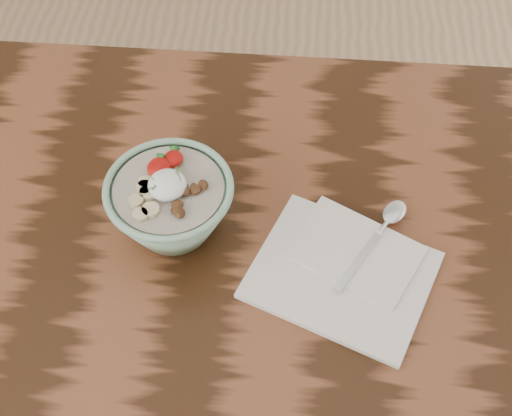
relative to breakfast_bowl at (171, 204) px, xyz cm
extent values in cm
cube|color=black|center=(4.70, -7.22, -7.94)|extent=(160.00, 90.00, 4.00)
cylinder|color=#86B496|center=(0.01, -0.01, -5.39)|extent=(7.69, 7.69, 1.10)
torus|color=#86B496|center=(0.01, -0.01, 3.58)|extent=(17.49, 17.49, 1.01)
cylinder|color=#B8AB98|center=(0.01, -0.01, 3.03)|extent=(14.83, 14.83, 0.92)
ellipsoid|color=white|center=(0.01, -0.22, 4.48)|extent=(5.14, 5.14, 2.83)
ellipsoid|color=#A10B07|center=(0.10, 4.56, 4.22)|extent=(2.65, 2.92, 1.46)
cone|color=#286623|center=(0.10, 5.76, 4.52)|extent=(1.40, 1.03, 1.52)
ellipsoid|color=#A10B07|center=(-1.54, 2.64, 4.38)|extent=(3.26, 3.59, 1.79)
cone|color=#286623|center=(-1.54, 4.11, 4.68)|extent=(1.40, 1.03, 1.52)
cylinder|color=#CEBC88|center=(-2.42, -1.30, 3.89)|extent=(2.34, 2.34, 0.70)
cylinder|color=#CEBC88|center=(-1.63, -4.01, 3.89)|extent=(2.34, 2.34, 0.70)
cylinder|color=#CEBC88|center=(-2.82, -4.87, 3.89)|extent=(2.03, 2.03, 0.70)
cylinder|color=#CEBC88|center=(-3.00, -0.52, 3.89)|extent=(2.37, 2.37, 0.70)
cylinder|color=#CEBC88|center=(-3.19, 0.40, 3.89)|extent=(1.86, 1.86, 0.70)
cylinder|color=#CEBC88|center=(-3.77, -2.65, 3.89)|extent=(2.00, 2.00, 0.70)
ellipsoid|color=#59301A|center=(3.36, 0.17, 3.92)|extent=(0.91, 1.26, 0.67)
ellipsoid|color=#59301A|center=(1.70, -3.03, 4.05)|extent=(2.15, 2.12, 0.95)
ellipsoid|color=#59301A|center=(1.50, -3.82, 3.90)|extent=(1.42, 1.51, 0.63)
ellipsoid|color=#59301A|center=(2.14, 0.10, 3.97)|extent=(1.31, 1.52, 0.73)
ellipsoid|color=#59301A|center=(3.76, -0.34, 4.05)|extent=(2.01, 2.08, 1.01)
ellipsoid|color=#59301A|center=(2.41, -0.79, 4.05)|extent=(2.10, 2.07, 1.20)
ellipsoid|color=#59301A|center=(4.65, 0.48, 4.06)|extent=(1.85, 2.03, 1.08)
ellipsoid|color=#59301A|center=(2.16, -4.26, 4.07)|extent=(2.19, 2.21, 1.02)
cylinder|color=#51923D|center=(1.06, 1.37, 5.49)|extent=(0.34, 1.48, 0.23)
cylinder|color=#51923D|center=(0.98, 0.35, 5.49)|extent=(0.70, 0.93, 0.21)
cylinder|color=#51923D|center=(0.08, 0.01, 5.49)|extent=(1.16, 0.29, 0.22)
cylinder|color=#51923D|center=(1.59, 0.47, 5.49)|extent=(0.75, 1.38, 0.23)
cylinder|color=#51923D|center=(-0.31, -0.23, 5.49)|extent=(1.24, 1.00, 0.23)
cylinder|color=#51923D|center=(-1.42, -1.40, 5.49)|extent=(0.50, 1.25, 0.22)
cylinder|color=#51923D|center=(1.53, 1.61, 5.49)|extent=(0.95, 0.99, 0.22)
cylinder|color=#51923D|center=(-1.91, -0.03, 5.49)|extent=(0.86, 0.79, 0.21)
cylinder|color=#51923D|center=(1.32, 0.51, 5.49)|extent=(0.23, 1.10, 0.22)
cylinder|color=#51923D|center=(1.00, 0.34, 5.49)|extent=(0.99, 0.73, 0.22)
cylinder|color=#51923D|center=(-1.48, -1.55, 5.49)|extent=(1.36, 0.82, 0.23)
cylinder|color=#51923D|center=(-0.68, 0.72, 5.49)|extent=(1.14, 0.63, 0.22)
cube|color=white|center=(23.81, -6.15, -5.50)|extent=(28.53, 26.05, 0.89)
cube|color=white|center=(25.59, -2.58, -4.78)|extent=(20.42, 18.19, 0.54)
cube|color=silver|center=(25.98, -4.49, -4.34)|extent=(6.79, 10.29, 0.35)
cylinder|color=silver|center=(29.68, 1.64, -4.17)|extent=(2.12, 2.89, 0.69)
ellipsoid|color=silver|center=(31.15, 4.07, -4.04)|extent=(4.93, 5.44, 0.94)
camera|label=1|loc=(16.09, -57.00, 77.80)|focal=50.00mm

